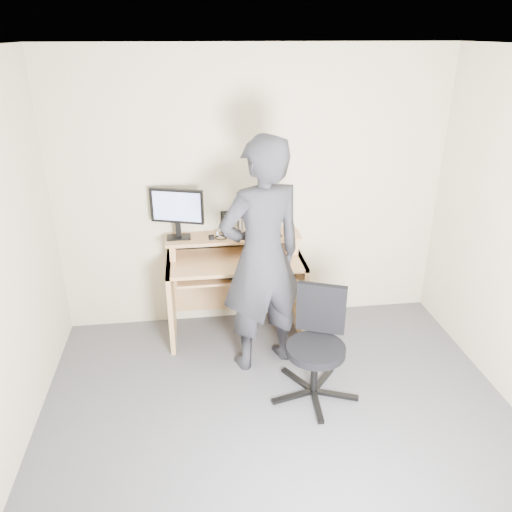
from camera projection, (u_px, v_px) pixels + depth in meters
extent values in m
plane|color=#4A4A4F|center=(287.00, 445.00, 3.40)|extent=(3.50, 3.50, 0.00)
cube|color=beige|center=(253.00, 193.00, 4.46)|extent=(3.50, 0.02, 2.50)
cube|color=white|center=(300.00, 48.00, 2.37)|extent=(3.50, 3.50, 0.02)
cube|color=tan|center=(171.00, 301.00, 4.46)|extent=(0.04, 0.60, 0.75)
cube|color=tan|center=(299.00, 292.00, 4.60)|extent=(0.04, 0.60, 0.75)
cube|color=tan|center=(235.00, 261.00, 4.38)|extent=(1.20, 0.60, 0.03)
cube|color=tan|center=(236.00, 274.00, 4.35)|extent=(1.02, 0.38, 0.02)
cube|color=tan|center=(173.00, 248.00, 4.41)|extent=(0.05, 0.28, 0.15)
cube|color=tan|center=(293.00, 241.00, 4.54)|extent=(0.05, 0.28, 0.15)
cube|color=tan|center=(233.00, 237.00, 4.45)|extent=(1.20, 0.30, 0.02)
cube|color=tan|center=(233.00, 277.00, 4.76)|extent=(1.20, 0.03, 0.65)
cube|color=black|center=(179.00, 237.00, 4.39)|extent=(0.21, 0.13, 0.01)
cube|color=black|center=(178.00, 229.00, 4.38)|extent=(0.05, 0.04, 0.13)
cube|color=black|center=(177.00, 206.00, 4.27)|extent=(0.46, 0.18, 0.30)
cube|color=#8298E1|center=(177.00, 207.00, 4.25)|extent=(0.40, 0.14, 0.25)
cube|color=black|center=(227.00, 224.00, 4.43)|extent=(0.10, 0.14, 0.20)
cylinder|color=silver|center=(242.00, 226.00, 4.43)|extent=(0.09, 0.09, 0.17)
cube|color=black|center=(277.00, 234.00, 4.46)|extent=(0.08, 0.14, 0.01)
cube|color=black|center=(212.00, 237.00, 4.36)|extent=(0.05, 0.05, 0.03)
torus|color=silver|center=(225.00, 234.00, 4.47)|extent=(0.19, 0.19, 0.06)
cube|color=black|center=(222.00, 273.00, 4.31)|extent=(0.49, 0.29, 0.03)
ellipsoid|color=black|center=(272.00, 260.00, 4.31)|extent=(0.11, 0.07, 0.04)
cube|color=black|center=(336.00, 395.00, 3.81)|extent=(0.33, 0.17, 0.03)
cube|color=black|center=(323.00, 379.00, 3.99)|extent=(0.25, 0.29, 0.03)
cube|color=black|center=(297.00, 380.00, 3.98)|extent=(0.22, 0.31, 0.03)
cube|color=black|center=(293.00, 396.00, 3.80)|extent=(0.34, 0.12, 0.03)
cube|color=black|center=(317.00, 407.00, 3.69)|extent=(0.07, 0.34, 0.03)
cylinder|color=black|center=(315.00, 371.00, 3.78)|extent=(0.05, 0.05, 0.35)
cylinder|color=black|center=(316.00, 350.00, 3.70)|extent=(0.44, 0.44, 0.06)
cube|color=black|center=(321.00, 308.00, 3.77)|extent=(0.36, 0.19, 0.40)
imported|color=black|center=(262.00, 258.00, 3.88)|extent=(0.81, 0.66, 1.93)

